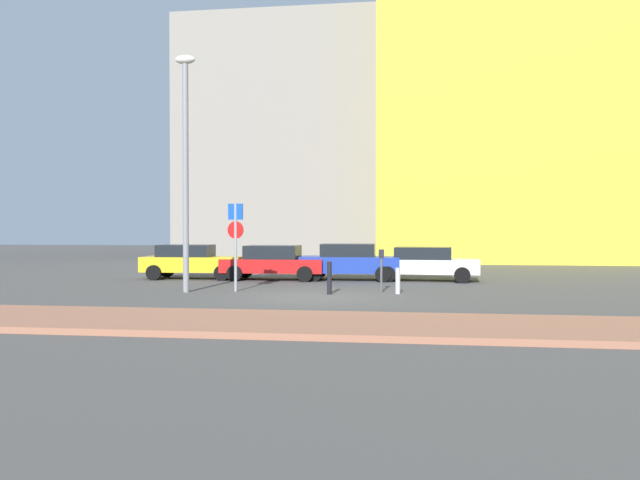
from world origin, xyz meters
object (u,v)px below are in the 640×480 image
at_px(parking_sign_post, 236,236).
at_px(parking_meter, 381,265).
at_px(parked_car_red, 274,262).
at_px(parked_car_white, 425,263).
at_px(street_lamp, 186,155).
at_px(traffic_bollard_near, 329,278).
at_px(parked_car_yellow, 191,261).
at_px(traffic_bollard_mid, 398,281).
at_px(parked_car_blue, 349,261).

xyz_separation_m(parking_sign_post, parking_meter, (4.97, 0.41, -0.98)).
xyz_separation_m(parked_car_red, parked_car_white, (6.33, 0.36, -0.02)).
bearing_deg(street_lamp, traffic_bollard_near, -0.16).
relative_size(parked_car_yellow, traffic_bollard_mid, 5.03).
bearing_deg(parked_car_red, parked_car_white, 3.25).
relative_size(parking_meter, street_lamp, 0.18).
bearing_deg(parked_car_red, parked_car_yellow, 179.94).
xyz_separation_m(parked_car_yellow, parked_car_blue, (6.81, 0.29, 0.03)).
bearing_deg(parked_car_blue, street_lamp, -130.22).
height_order(parked_car_blue, parked_car_white, parked_car_blue).
bearing_deg(traffic_bollard_mid, parking_meter, 142.07).
bearing_deg(parking_meter, street_lamp, -172.63).
bearing_deg(traffic_bollard_near, parked_car_white, 61.82).
bearing_deg(parked_car_white, parking_sign_post, -139.61).
bearing_deg(parked_car_blue, parking_meter, -72.68).
xyz_separation_m(parked_car_red, traffic_bollard_mid, (5.34, -5.22, -0.33)).
height_order(parking_meter, street_lamp, street_lamp).
relative_size(parked_car_red, street_lamp, 0.54).
height_order(parked_car_white, parking_sign_post, parking_sign_post).
relative_size(parked_car_white, parking_meter, 3.04).
bearing_deg(parking_sign_post, traffic_bollard_mid, -0.29).
bearing_deg(parking_meter, parked_car_red, 134.98).
height_order(parking_meter, traffic_bollard_near, parking_meter).
height_order(parking_sign_post, traffic_bollard_near, parking_sign_post).
xyz_separation_m(parked_car_blue, parking_sign_post, (-3.39, -5.48, 1.12)).
distance_m(parking_meter, street_lamp, 7.61).
bearing_deg(parked_car_yellow, traffic_bollard_near, -40.01).
xyz_separation_m(parked_car_white, parking_meter, (-1.55, -5.14, 0.20)).
relative_size(parking_sign_post, parking_meter, 2.09).
distance_m(parked_car_white, traffic_bollard_mid, 5.67).
distance_m(parked_car_white, street_lamp, 10.83).
relative_size(parked_car_white, traffic_bollard_mid, 5.12).
xyz_separation_m(parked_car_white, street_lamp, (-8.14, -5.99, 3.91)).
height_order(parked_car_yellow, street_lamp, street_lamp).
bearing_deg(parking_meter, parked_car_yellow, 150.33).
relative_size(parked_car_blue, parking_sign_post, 1.37).
bearing_deg(street_lamp, parked_car_blue, 49.78).
height_order(parked_car_yellow, traffic_bollard_mid, parked_car_yellow).
distance_m(parking_meter, traffic_bollard_near, 1.92).
xyz_separation_m(parked_car_red, parking_sign_post, (-0.20, -5.19, 1.16)).
bearing_deg(street_lamp, traffic_bollard_mid, 3.28).
height_order(parked_car_red, street_lamp, street_lamp).
bearing_deg(traffic_bollard_near, parked_car_yellow, 139.99).
distance_m(parked_car_blue, parking_meter, 5.31).
relative_size(traffic_bollard_near, traffic_bollard_mid, 1.25).
height_order(parked_car_red, parked_car_white, parked_car_red).
bearing_deg(traffic_bollard_near, parked_car_blue, 89.21).
bearing_deg(traffic_bollard_mid, traffic_bollard_near, -169.23).
bearing_deg(parking_meter, traffic_bollard_mid, -37.93).
height_order(parked_car_white, parking_meter, parking_meter).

